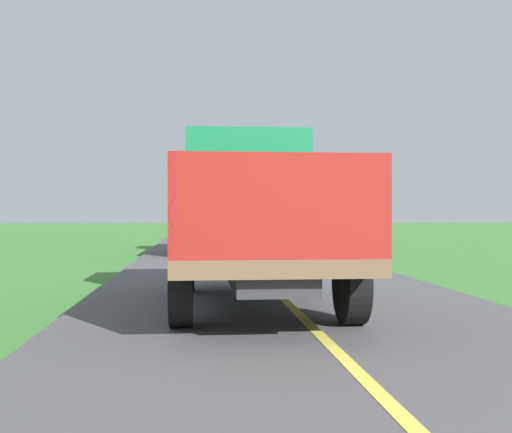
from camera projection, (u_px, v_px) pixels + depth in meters
The scene contains 2 objects.
banana_truck_near at pixel (252, 212), 10.01m from camera, with size 2.38×5.82×2.80m.
banana_truck_far at pixel (217, 213), 22.77m from camera, with size 2.38×5.81×2.80m.
Camera 1 is at (-1.37, 2.54, 1.45)m, focal length 43.76 mm.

